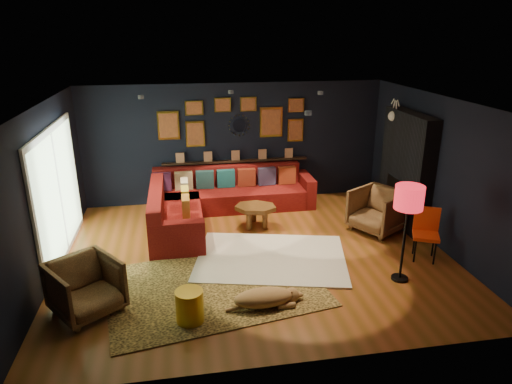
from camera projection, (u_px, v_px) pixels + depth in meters
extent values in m
plane|color=brown|center=(256.00, 254.00, 7.85)|extent=(6.50, 6.50, 0.00)
plane|color=black|center=(235.00, 143.00, 9.96)|extent=(6.50, 0.00, 6.50)
plane|color=black|center=(300.00, 264.00, 4.86)|extent=(6.50, 0.00, 6.50)
plane|color=black|center=(45.00, 194.00, 6.90)|extent=(0.00, 5.50, 5.50)
plane|color=black|center=(440.00, 173.00, 7.93)|extent=(0.00, 5.50, 5.50)
plane|color=beige|center=(256.00, 102.00, 6.97)|extent=(6.50, 6.50, 0.00)
cube|color=maroon|center=(229.00, 198.00, 9.84)|extent=(3.20, 0.95, 0.42)
cube|color=maroon|center=(227.00, 175.00, 10.02)|extent=(3.20, 0.24, 0.46)
cube|color=maroon|center=(306.00, 189.00, 10.07)|extent=(0.22, 0.95, 0.64)
cube|color=maroon|center=(177.00, 222.00, 8.64)|extent=(0.95, 2.20, 0.42)
cube|color=maroon|center=(156.00, 203.00, 8.44)|extent=(0.24, 2.20, 0.46)
cube|color=maroon|center=(177.00, 239.00, 7.67)|extent=(0.95, 0.22, 0.64)
cube|color=#5A2655|center=(162.00, 182.00, 9.62)|extent=(0.38, 0.14, 0.38)
cube|color=tan|center=(184.00, 181.00, 9.69)|extent=(0.38, 0.14, 0.38)
cube|color=#20444C|center=(205.00, 180.00, 9.76)|extent=(0.38, 0.14, 0.38)
cube|color=#195A65|center=(226.00, 178.00, 9.83)|extent=(0.38, 0.14, 0.38)
cube|color=maroon|center=(246.00, 177.00, 9.90)|extent=(0.38, 0.14, 0.38)
cube|color=#373253|center=(267.00, 176.00, 9.97)|extent=(0.38, 0.14, 0.38)
cube|color=maroon|center=(287.00, 175.00, 10.05)|extent=(0.38, 0.14, 0.38)
cube|color=#C3B595|center=(185.00, 189.00, 9.18)|extent=(0.14, 0.38, 0.38)
cube|color=gold|center=(185.00, 198.00, 8.71)|extent=(0.14, 0.38, 0.38)
cube|color=#BB7428|center=(186.00, 207.00, 8.25)|extent=(0.14, 0.38, 0.38)
cube|color=black|center=(235.00, 161.00, 10.03)|extent=(3.20, 0.12, 0.04)
cube|color=gold|center=(168.00, 125.00, 9.56)|extent=(0.45, 0.03, 0.60)
cube|color=#A25228|center=(168.00, 126.00, 9.55)|extent=(0.38, 0.01, 0.51)
cube|color=gold|center=(195.00, 134.00, 9.72)|extent=(0.40, 0.03, 0.55)
cube|color=#A25228|center=(195.00, 134.00, 9.70)|extent=(0.34, 0.01, 0.47)
cube|color=gold|center=(194.00, 108.00, 9.53)|extent=(0.38, 0.03, 0.30)
cube|color=#A25228|center=(194.00, 108.00, 9.51)|extent=(0.32, 0.01, 0.25)
cube|color=gold|center=(271.00, 122.00, 9.91)|extent=(0.50, 0.03, 0.65)
cube|color=#A25228|center=(271.00, 122.00, 9.90)|extent=(0.42, 0.01, 0.55)
cube|color=gold|center=(295.00, 130.00, 10.07)|extent=(0.35, 0.03, 0.50)
cube|color=#A25228|center=(296.00, 130.00, 10.05)|extent=(0.30, 0.01, 0.42)
cube|color=gold|center=(296.00, 105.00, 9.88)|extent=(0.35, 0.03, 0.30)
cube|color=#A25228|center=(296.00, 105.00, 9.86)|extent=(0.30, 0.01, 0.25)
cube|color=gold|center=(223.00, 105.00, 9.61)|extent=(0.35, 0.03, 0.30)
cube|color=#A25228|center=(223.00, 105.00, 9.59)|extent=(0.30, 0.01, 0.25)
cube|color=gold|center=(248.00, 104.00, 9.70)|extent=(0.35, 0.03, 0.30)
cube|color=#A25228|center=(248.00, 104.00, 9.68)|extent=(0.30, 0.01, 0.25)
cylinder|color=silver|center=(239.00, 125.00, 9.82)|extent=(0.28, 0.03, 0.28)
cone|color=gold|center=(249.00, 125.00, 9.85)|extent=(0.03, 0.16, 0.03)
cone|color=gold|center=(249.00, 121.00, 9.82)|extent=(0.04, 0.16, 0.04)
cone|color=gold|center=(246.00, 118.00, 9.79)|extent=(0.04, 0.16, 0.04)
cone|color=gold|center=(243.00, 116.00, 9.76)|extent=(0.04, 0.16, 0.04)
cone|color=gold|center=(239.00, 115.00, 9.74)|extent=(0.03, 0.16, 0.03)
cone|color=gold|center=(235.00, 116.00, 9.74)|extent=(0.04, 0.16, 0.04)
cone|color=gold|center=(232.00, 118.00, 9.74)|extent=(0.04, 0.16, 0.04)
cone|color=gold|center=(230.00, 122.00, 9.76)|extent=(0.04, 0.16, 0.04)
cone|color=gold|center=(229.00, 126.00, 9.78)|extent=(0.03, 0.16, 0.03)
cone|color=gold|center=(230.00, 130.00, 9.81)|extent=(0.04, 0.16, 0.04)
cone|color=gold|center=(232.00, 133.00, 9.85)|extent=(0.04, 0.16, 0.04)
cone|color=gold|center=(236.00, 135.00, 9.87)|extent=(0.04, 0.16, 0.04)
cone|color=gold|center=(239.00, 135.00, 9.89)|extent=(0.03, 0.16, 0.03)
cone|color=gold|center=(243.00, 135.00, 9.90)|extent=(0.04, 0.16, 0.04)
cone|color=gold|center=(246.00, 132.00, 9.90)|extent=(0.04, 0.16, 0.04)
cone|color=gold|center=(249.00, 129.00, 9.88)|extent=(0.04, 0.16, 0.04)
cube|color=black|center=(406.00, 169.00, 8.81)|extent=(0.30, 1.60, 2.20)
cube|color=black|center=(400.00, 201.00, 9.02)|extent=(0.20, 0.80, 0.90)
cone|color=white|center=(404.00, 116.00, 8.97)|extent=(0.35, 0.28, 0.28)
sphere|color=white|center=(393.00, 116.00, 8.93)|extent=(0.20, 0.20, 0.20)
cylinder|color=white|center=(396.00, 108.00, 8.82)|extent=(0.02, 0.10, 0.28)
cylinder|color=white|center=(394.00, 107.00, 8.93)|extent=(0.02, 0.10, 0.28)
cube|color=white|center=(58.00, 193.00, 7.53)|extent=(0.04, 2.80, 2.20)
cube|color=#BADFAA|center=(60.00, 193.00, 7.53)|extent=(0.01, 2.60, 2.00)
cube|color=white|center=(60.00, 193.00, 7.53)|extent=(0.02, 0.06, 2.00)
cylinder|color=black|center=(141.00, 97.00, 7.81)|extent=(0.10, 0.10, 0.06)
cylinder|color=black|center=(231.00, 92.00, 8.44)|extent=(0.10, 0.10, 0.06)
cylinder|color=black|center=(320.00, 93.00, 8.32)|extent=(0.10, 0.10, 0.06)
cylinder|color=black|center=(308.00, 113.00, 6.34)|extent=(0.10, 0.10, 0.06)
cube|color=silver|center=(271.00, 258.00, 7.70)|extent=(2.82, 2.32, 0.03)
cube|color=tan|center=(214.00, 286.00, 6.86)|extent=(3.45, 2.73, 0.02)
cylinder|color=#583817|center=(249.00, 221.00, 8.71)|extent=(0.10, 0.10, 0.33)
cylinder|color=#583817|center=(265.00, 220.00, 8.76)|extent=(0.10, 0.10, 0.33)
cylinder|color=#583817|center=(254.00, 213.00, 9.07)|extent=(0.10, 0.10, 0.33)
cylinder|color=maroon|center=(186.00, 239.00, 7.97)|extent=(0.50, 0.50, 0.33)
imported|color=#C1844C|center=(85.00, 285.00, 6.12)|extent=(1.11, 1.10, 0.84)
imported|color=#C1844C|center=(378.00, 209.00, 8.65)|extent=(1.15, 1.17, 0.89)
cylinder|color=gold|center=(190.00, 307.00, 5.98)|extent=(0.37, 0.37, 0.46)
cylinder|color=black|center=(415.00, 250.00, 7.53)|extent=(0.03, 0.03, 0.43)
cylinder|color=black|center=(435.00, 252.00, 7.45)|extent=(0.03, 0.03, 0.43)
cylinder|color=black|center=(414.00, 242.00, 7.81)|extent=(0.03, 0.03, 0.43)
cylinder|color=black|center=(433.00, 244.00, 7.73)|extent=(0.03, 0.03, 0.43)
cube|color=#F04415|center=(426.00, 236.00, 7.56)|extent=(0.55, 0.55, 0.06)
cube|color=#F04415|center=(427.00, 218.00, 7.64)|extent=(0.39, 0.22, 0.41)
cylinder|color=black|center=(399.00, 278.00, 7.07)|extent=(0.26, 0.26, 0.04)
cylinder|color=black|center=(404.00, 241.00, 6.85)|extent=(0.04, 0.04, 1.24)
cylinder|color=red|center=(409.00, 197.00, 6.61)|extent=(0.42, 0.42, 0.35)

